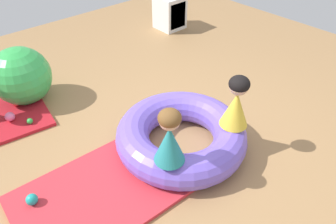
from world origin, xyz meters
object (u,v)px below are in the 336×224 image
at_px(play_ball_teal, 32,199).
at_px(child_in_yellow, 236,102).
at_px(storage_cube, 171,13).
at_px(play_ball_red, 16,103).
at_px(exercise_ball_large, 21,76).
at_px(inflatable_cushion, 181,135).
at_px(child_in_teal, 170,137).
at_px(play_ball_pink, 10,117).
at_px(play_ball_green, 30,121).

bearing_deg(play_ball_teal, child_in_yellow, -20.12).
bearing_deg(child_in_yellow, storage_cube, -5.27).
distance_m(play_ball_red, exercise_ball_large, 0.34).
distance_m(inflatable_cushion, storage_cube, 3.10).
bearing_deg(inflatable_cushion, child_in_teal, -145.56).
xyz_separation_m(exercise_ball_large, storage_cube, (2.83, 0.48, -0.07)).
height_order(play_ball_red, play_ball_pink, play_ball_pink).
height_order(child_in_teal, play_ball_green, child_in_teal).
bearing_deg(storage_cube, child_in_yellow, -120.96).
bearing_deg(play_ball_green, child_in_teal, -69.75).
height_order(child_in_yellow, play_ball_green, child_in_yellow).
relative_size(inflatable_cushion, play_ball_pink, 12.37).
relative_size(play_ball_teal, storage_cube, 0.18).
bearing_deg(play_ball_pink, storage_cube, 14.08).
xyz_separation_m(play_ball_red, play_ball_teal, (-0.43, -1.49, 0.01)).
height_order(child_in_teal, play_ball_teal, child_in_teal).
height_order(play_ball_teal, exercise_ball_large, exercise_ball_large).
distance_m(inflatable_cushion, child_in_yellow, 0.66).
bearing_deg(play_ball_pink, play_ball_green, -54.31).
bearing_deg(play_ball_green, child_in_yellow, -51.04).
height_order(play_ball_red, storage_cube, storage_cube).
relative_size(child_in_teal, play_ball_green, 7.89).
relative_size(play_ball_red, play_ball_pink, 0.71).
height_order(inflatable_cushion, child_in_teal, child_in_teal).
xyz_separation_m(child_in_yellow, exercise_ball_large, (-1.20, 2.24, -0.25)).
distance_m(play_ball_green, storage_cube, 3.19).
relative_size(play_ball_pink, storage_cube, 0.19).
bearing_deg(child_in_yellow, play_ball_pink, 64.32).
height_order(child_in_teal, exercise_ball_large, child_in_teal).
xyz_separation_m(play_ball_teal, play_ball_pink, (0.28, 1.26, 0.00)).
bearing_deg(exercise_ball_large, play_ball_green, -110.06).
distance_m(play_ball_teal, storage_cube, 4.01).
distance_m(play_ball_pink, storage_cube, 3.27).
relative_size(play_ball_teal, play_ball_green, 1.51).
height_order(play_ball_teal, play_ball_pink, play_ball_pink).
distance_m(inflatable_cushion, play_ball_green, 1.72).
distance_m(child_in_teal, exercise_ball_large, 2.23).
xyz_separation_m(play_ball_green, storage_cube, (3.02, 0.99, 0.21)).
relative_size(child_in_teal, play_ball_pink, 4.91).
relative_size(child_in_yellow, play_ball_pink, 5.00).
height_order(inflatable_cushion, storage_cube, storage_cube).
bearing_deg(play_ball_teal, storage_cube, 30.78).
bearing_deg(play_ball_teal, play_ball_pink, 77.51).
bearing_deg(child_in_teal, play_ball_red, -75.23).
bearing_deg(play_ball_green, play_ball_pink, 125.69).
bearing_deg(storage_cube, exercise_ball_large, -170.46).
height_order(play_ball_teal, play_ball_green, play_ball_teal).
relative_size(child_in_yellow, play_ball_teal, 5.31).
xyz_separation_m(child_in_teal, play_ball_red, (-0.60, 2.09, -0.52)).
relative_size(inflatable_cushion, child_in_yellow, 2.48).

